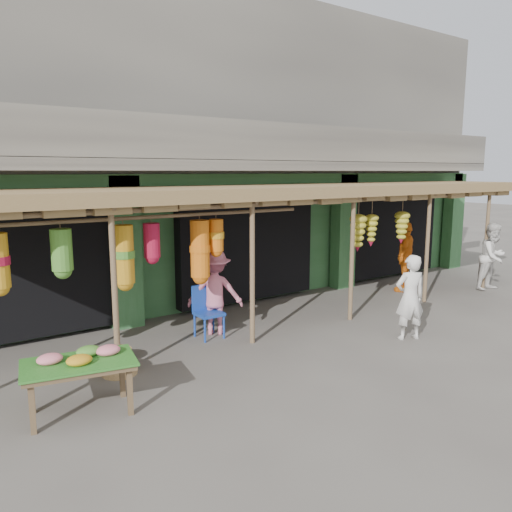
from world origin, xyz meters
TOP-DOWN VIEW (x-y plane):
  - ground at (0.00, 0.00)m, footprint 80.00×80.00m
  - building at (-0.00, 4.87)m, footprint 16.40×6.80m
  - awning at (-0.14, 0.81)m, footprint 14.00×2.70m
  - flower_table at (-4.81, -1.13)m, footprint 1.50×1.05m
  - blue_chair at (-2.00, 0.59)m, footprint 0.47×0.48m
  - basket_mid at (-3.98, -0.19)m, footprint 0.65×0.65m
  - basket_right at (-3.86, 0.29)m, footprint 0.64×0.64m
  - person_front at (0.99, -1.69)m, footprint 0.68×0.56m
  - person_right at (6.00, -0.42)m, footprint 0.89×0.71m
  - person_vendor at (4.00, 0.80)m, footprint 1.15×0.86m
  - person_shopper at (-1.77, 0.65)m, footprint 1.21×1.09m

SIDE VIEW (x-z plane):
  - ground at x=0.00m, z-range 0.00..0.00m
  - basket_mid at x=-3.98m, z-range 0.00..0.21m
  - basket_right at x=-3.86m, z-range 0.00..0.23m
  - blue_chair at x=-2.00m, z-range 0.06..1.04m
  - flower_table at x=-4.81m, z-range 0.25..1.08m
  - person_front at x=0.99m, z-range 0.00..1.59m
  - person_shopper at x=-1.77m, z-range 0.00..1.63m
  - person_right at x=6.00m, z-range 0.00..1.76m
  - person_vendor at x=4.00m, z-range 0.00..1.81m
  - awning at x=-0.14m, z-range 1.19..3.98m
  - building at x=0.00m, z-range -0.13..6.87m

